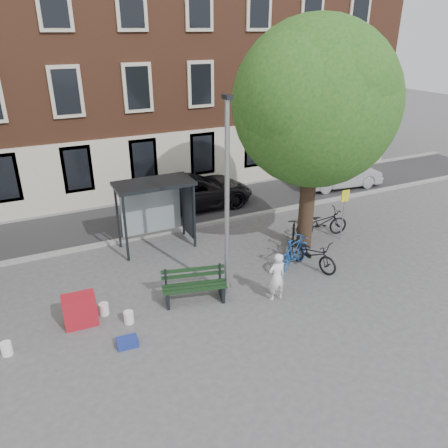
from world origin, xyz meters
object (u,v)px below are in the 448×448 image
at_px(car_silver, 341,174).
at_px(car_dark, 194,191).
at_px(bike_d, 293,236).
at_px(bike_a, 322,222).
at_px(bike_b, 294,252).
at_px(lamppost, 227,212).
at_px(notice_sign, 344,203).
at_px(bus_shelter, 164,198).
at_px(bench, 194,287).
at_px(painter, 277,277).
at_px(bike_c, 312,254).
at_px(red_stand, 80,310).

bearing_deg(car_silver, car_dark, 90.05).
bearing_deg(bike_d, car_dark, -36.69).
bearing_deg(bike_a, bike_d, 116.80).
relative_size(bike_a, bike_b, 1.13).
height_order(lamppost, car_silver, lamppost).
bearing_deg(notice_sign, bike_b, -160.50).
height_order(bus_shelter, bench, bus_shelter).
xyz_separation_m(painter, bench, (-2.29, 1.03, -0.33)).
bearing_deg(bike_a, car_dark, 46.16).
relative_size(bike_c, notice_sign, 0.98).
height_order(painter, red_stand, painter).
height_order(painter, bike_c, painter).
height_order(bus_shelter, bike_c, bus_shelter).
height_order(bike_a, bike_d, bike_a).
distance_m(bike_d, notice_sign, 2.39).
xyz_separation_m(bus_shelter, red_stand, (-3.83, -3.77, -1.47)).
relative_size(bus_shelter, bench, 1.39).
bearing_deg(painter, lamppost, -41.23).
bearing_deg(red_stand, bike_c, -1.42).
bearing_deg(bus_shelter, bench, -96.75).
relative_size(car_silver, red_stand, 4.77).
relative_size(bench, car_dark, 0.37).
bearing_deg(bench, bus_shelter, 96.94).
bearing_deg(bike_c, bike_b, 135.35).
bearing_deg(bike_b, bus_shelter, 20.01).
height_order(bike_b, bike_c, bike_b).
height_order(bus_shelter, car_dark, bus_shelter).
distance_m(lamppost, painter, 2.53).
relative_size(car_dark, notice_sign, 2.68).
bearing_deg(notice_sign, bike_a, 129.54).
distance_m(car_silver, red_stand, 15.49).
relative_size(bus_shelter, bike_a, 1.32).
distance_m(bike_b, car_silver, 9.21).
height_order(lamppost, car_dark, lamppost).
bearing_deg(car_silver, bike_b, 136.64).
xyz_separation_m(bench, bike_d, (4.72, 1.67, 0.03)).
height_order(bike_c, notice_sign, notice_sign).
height_order(bus_shelter, bike_a, bus_shelter).
bearing_deg(bench, car_silver, 44.20).
height_order(bike_b, notice_sign, notice_sign).
bearing_deg(bike_c, lamppost, 165.21).
bearing_deg(lamppost, car_silver, 33.32).
bearing_deg(painter, red_stand, -14.62).
bearing_deg(red_stand, lamppost, -4.28).
bearing_deg(bike_b, bike_a, -78.83).
bearing_deg(lamppost, bus_shelter, 98.43).
distance_m(red_stand, notice_sign, 10.35).
bearing_deg(red_stand, car_silver, 23.22).
bearing_deg(bike_b, bench, 73.11).
height_order(bike_a, car_dark, car_dark).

